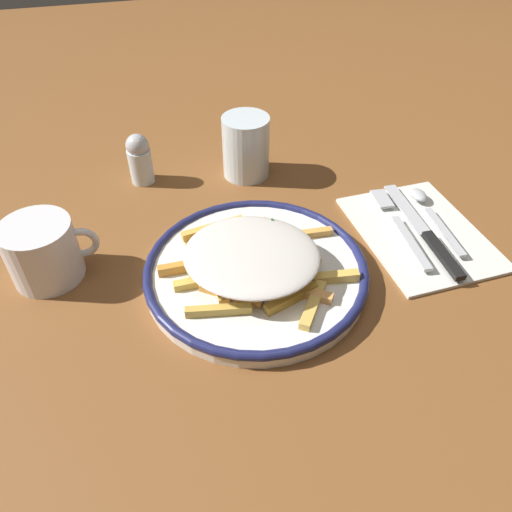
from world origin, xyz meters
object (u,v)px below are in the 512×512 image
Objects in this scene: water_glass at (246,147)px; salt_shaker at (140,159)px; knife at (428,236)px; spoon at (428,209)px; fries_heap at (250,259)px; coffee_mug at (43,251)px; napkin at (420,231)px; plate at (256,271)px; fork at (399,225)px.

salt_shaker is at bearing 172.62° from water_glass.
spoon reaches higher than knife.
fries_heap is at bearing -166.72° from spoon.
coffee_mug is 0.23m from salt_shaker.
napkin is 0.05m from spoon.
plate reaches higher than knife.
plate is 0.03m from fries_heap.
plate is 0.29m from salt_shaker.
spoon is at bearing -38.25° from water_glass.
plate is 0.24m from napkin.
spoon is at bearing 21.53° from fork.
fries_heap is at bearing -144.07° from plate.
fries_heap is 2.09× the size of coffee_mug.
coffee_mug is at bearing 163.86° from plate.
fork is 0.27m from water_glass.
water_glass is at bearing 78.90° from plate.
spoon is at bearing 59.97° from knife.
napkin is 0.43m from salt_shaker.
fries_heap is 0.29m from salt_shaker.
salt_shaker reaches higher than spoon.
napkin is 2.17× the size of water_glass.
fries_heap is 1.54× the size of spoon.
salt_shaker is (-0.11, 0.27, 0.00)m from fries_heap.
knife is at bearing -49.69° from fork.
water_glass is (0.05, 0.24, 0.04)m from plate.
coffee_mug reaches higher than spoon.
water_glass is 0.34m from coffee_mug.
spoon is at bearing -1.35° from coffee_mug.
coffee_mug reaches higher than fries_heap.
spoon reaches higher than napkin.
coffee_mug is at bearing -150.77° from water_glass.
coffee_mug is at bearing -125.26° from salt_shaker.
fries_heap is 0.26m from napkin.
napkin is (0.25, 0.03, -0.04)m from fries_heap.
napkin is (0.24, 0.03, -0.01)m from plate.
plate is at bearing -16.14° from coffee_mug.
salt_shaker reaches higher than napkin.
coffee_mug is (-0.24, 0.08, -0.00)m from fries_heap.
coffee_mug is (-0.25, 0.07, 0.03)m from plate.
water_glass is at bearing 77.16° from fries_heap.
napkin is at bearing -5.46° from coffee_mug.
coffee_mug is (-0.47, 0.03, 0.03)m from fork.
napkin is at bearing 5.94° from plate.
fries_heap is 0.25m from coffee_mug.
knife reaches higher than napkin.
knife is 1.38× the size of spoon.
water_glass is (-0.17, 0.20, 0.04)m from fork.
spoon is 1.36× the size of coffee_mug.
napkin is 1.88× the size of coffee_mug.
water_glass is at bearing 130.05° from fork.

